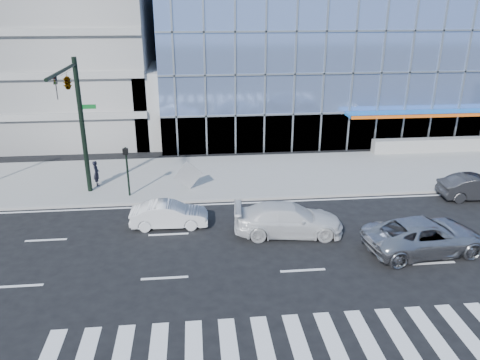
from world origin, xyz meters
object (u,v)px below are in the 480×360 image
object	(u,v)px
ped_signal_post	(127,164)
pedestrian	(96,173)
traffic_signal	(72,98)
tilted_panel	(188,175)
silver_suv	(425,236)
white_suv	(288,219)
dark_sedan	(477,187)
white_sedan	(169,215)

from	to	relation	value
ped_signal_post	pedestrian	bearing A→B (deg)	138.90
traffic_signal	tilted_panel	xyz separation A→B (m)	(6.02, 1.07, -5.10)
silver_suv	white_suv	xyz separation A→B (m)	(-6.00, 2.39, -0.01)
dark_sedan	tilted_panel	bearing A→B (deg)	83.38
dark_sedan	white_sedan	bearing A→B (deg)	98.72
ped_signal_post	white_suv	world-z (taller)	ped_signal_post
pedestrian	silver_suv	bearing A→B (deg)	-136.59
white_suv	pedestrian	xyz separation A→B (m)	(-10.73, 7.37, 0.17)
traffic_signal	dark_sedan	size ratio (longest dim) A/B	1.83
traffic_signal	tilted_panel	size ratio (longest dim) A/B	6.15
silver_suv	tilted_panel	size ratio (longest dim) A/B	4.41
ped_signal_post	white_sedan	world-z (taller)	ped_signal_post
white_suv	tilted_panel	distance (m)	7.93
silver_suv	dark_sedan	bearing A→B (deg)	-52.85
ped_signal_post	tilted_panel	world-z (taller)	ped_signal_post
white_sedan	dark_sedan	xyz separation A→B (m)	(18.00, 1.84, 0.06)
ped_signal_post	dark_sedan	world-z (taller)	ped_signal_post
traffic_signal	silver_suv	size ratio (longest dim) A/B	1.40
dark_sedan	pedestrian	world-z (taller)	pedestrian
silver_suv	tilted_panel	bearing A→B (deg)	45.90
traffic_signal	white_sedan	xyz separation A→B (m)	(5.03, -3.62, -5.51)
white_suv	dark_sedan	world-z (taller)	white_suv
dark_sedan	pedestrian	size ratio (longest dim) A/B	2.70
silver_suv	tilted_panel	xyz separation A→B (m)	(-11.01, 8.53, 0.27)
silver_suv	tilted_panel	world-z (taller)	tilted_panel
white_suv	white_sedan	bearing A→B (deg)	81.67
ped_signal_post	pedestrian	xyz separation A→B (m)	(-2.20, 1.92, -1.18)
traffic_signal	ped_signal_post	world-z (taller)	traffic_signal
ped_signal_post	pedestrian	distance (m)	3.15
silver_suv	tilted_panel	distance (m)	13.94
traffic_signal	white_sedan	bearing A→B (deg)	-35.73
pedestrian	tilted_panel	distance (m)	5.85
traffic_signal	dark_sedan	distance (m)	23.73
white_sedan	pedestrian	xyz separation A→B (m)	(-4.73, 5.91, 0.30)
traffic_signal	tilted_panel	bearing A→B (deg)	10.10
white_suv	white_sedan	size ratio (longest dim) A/B	1.36
silver_suv	dark_sedan	xyz separation A→B (m)	(6.00, 5.69, -0.08)
ped_signal_post	tilted_panel	xyz separation A→B (m)	(3.52, 0.70, -1.07)
ped_signal_post	pedestrian	world-z (taller)	ped_signal_post
silver_suv	traffic_signal	bearing A→B (deg)	60.01
ped_signal_post	dark_sedan	xyz separation A→B (m)	(20.53, -2.15, -1.42)
white_sedan	dark_sedan	bearing A→B (deg)	-82.61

